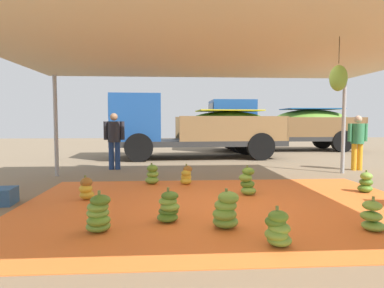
# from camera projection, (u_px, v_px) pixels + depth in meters

# --- Properties ---
(ground_plane) EXTENTS (40.00, 40.00, 0.00)m
(ground_plane) POSITION_uv_depth(u_px,v_px,m) (205.00, 176.00, 8.56)
(ground_plane) COLOR #7F6B51
(tarp_orange) EXTENTS (6.77, 4.78, 0.01)m
(tarp_orange) POSITION_uv_depth(u_px,v_px,m) (223.00, 206.00, 5.57)
(tarp_orange) COLOR orange
(tarp_orange) RESTS_ON ground
(tent_canopy) EXTENTS (8.00, 7.00, 2.64)m
(tent_canopy) POSITION_uv_depth(u_px,v_px,m) (226.00, 49.00, 5.31)
(tent_canopy) COLOR #9EA0A5
(tent_canopy) RESTS_ON ground
(banana_bunch_0) EXTENTS (0.42, 0.45, 0.53)m
(banana_bunch_0) POSITION_uv_depth(u_px,v_px,m) (99.00, 215.00, 4.22)
(banana_bunch_0) COLOR #6B9E38
(banana_bunch_0) RESTS_ON tarp_orange
(banana_bunch_1) EXTENTS (0.39, 0.38, 0.57)m
(banana_bunch_1) POSITION_uv_depth(u_px,v_px,m) (247.00, 182.00, 6.38)
(banana_bunch_1) COLOR #75A83D
(banana_bunch_1) RESTS_ON tarp_orange
(banana_bunch_2) EXTENTS (0.41, 0.38, 0.44)m
(banana_bunch_2) POSITION_uv_depth(u_px,v_px,m) (372.00, 217.00, 4.28)
(banana_bunch_2) COLOR #75A83D
(banana_bunch_2) RESTS_ON tarp_orange
(banana_bunch_3) EXTENTS (0.45, 0.46, 0.52)m
(banana_bunch_3) POSITION_uv_depth(u_px,v_px,m) (226.00, 211.00, 4.38)
(banana_bunch_3) COLOR #6B9E38
(banana_bunch_3) RESTS_ON tarp_orange
(banana_bunch_4) EXTENTS (0.43, 0.46, 0.48)m
(banana_bunch_4) POSITION_uv_depth(u_px,v_px,m) (169.00, 207.00, 4.67)
(banana_bunch_4) COLOR #518428
(banana_bunch_4) RESTS_ON tarp_orange
(banana_bunch_5) EXTENTS (0.39, 0.39, 0.44)m
(banana_bunch_5) POSITION_uv_depth(u_px,v_px,m) (366.00, 183.00, 6.59)
(banana_bunch_5) COLOR #518428
(banana_bunch_5) RESTS_ON tarp_orange
(banana_bunch_6) EXTENTS (0.36, 0.36, 0.47)m
(banana_bunch_6) POSITION_uv_depth(u_px,v_px,m) (152.00, 175.00, 7.48)
(banana_bunch_6) COLOR #75A83D
(banana_bunch_6) RESTS_ON tarp_orange
(banana_bunch_7) EXTENTS (0.37, 0.38, 0.44)m
(banana_bunch_7) POSITION_uv_depth(u_px,v_px,m) (86.00, 189.00, 5.96)
(banana_bunch_7) COLOR gold
(banana_bunch_7) RESTS_ON tarp_orange
(banana_bunch_8) EXTENTS (0.35, 0.36, 0.46)m
(banana_bunch_8) POSITION_uv_depth(u_px,v_px,m) (186.00, 176.00, 7.43)
(banana_bunch_8) COLOR gold
(banana_bunch_8) RESTS_ON tarp_orange
(banana_bunch_9) EXTENTS (0.41, 0.39, 0.45)m
(banana_bunch_9) POSITION_uv_depth(u_px,v_px,m) (278.00, 229.00, 3.76)
(banana_bunch_9) COLOR #6B9E38
(banana_bunch_9) RESTS_ON tarp_orange
(cargo_truck_main) EXTENTS (6.55, 2.66, 2.40)m
(cargo_truck_main) POSITION_uv_depth(u_px,v_px,m) (191.00, 127.00, 12.87)
(cargo_truck_main) COLOR #2D2D2D
(cargo_truck_main) RESTS_ON ground
(cargo_truck_far) EXTENTS (7.11, 2.30, 2.40)m
(cargo_truck_far) POSITION_uv_depth(u_px,v_px,m) (280.00, 125.00, 16.12)
(cargo_truck_far) COLOR #2D2D2D
(cargo_truck_far) RESTS_ON ground
(worker_0) EXTENTS (0.58, 0.35, 1.58)m
(worker_0) POSITION_uv_depth(u_px,v_px,m) (357.00, 138.00, 9.60)
(worker_0) COLOR orange
(worker_0) RESTS_ON ground
(worker_1) EXTENTS (0.60, 0.37, 1.65)m
(worker_1) POSITION_uv_depth(u_px,v_px,m) (114.00, 137.00, 9.76)
(worker_1) COLOR navy
(worker_1) RESTS_ON ground
(crate_1) EXTENTS (0.39, 0.47, 0.28)m
(crate_1) POSITION_uv_depth(u_px,v_px,m) (3.00, 196.00, 5.66)
(crate_1) COLOR #335B8E
(crate_1) RESTS_ON ground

